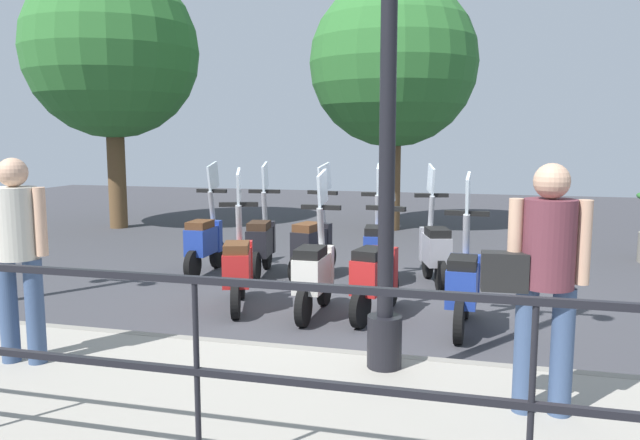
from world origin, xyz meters
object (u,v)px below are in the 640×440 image
(pedestrian_distant, at_px, (17,245))
(tree_distant, at_px, (393,64))
(pedestrian_with_bag, at_px, (544,270))
(tree_large, at_px, (111,52))
(scooter_far_4, at_px, (205,239))
(scooter_far_1, at_px, (376,246))
(scooter_far_3, at_px, (261,240))
(scooter_near_0, at_px, (463,282))
(scooter_near_1, at_px, (376,272))
(lamp_post_near, at_px, (387,138))
(scooter_near_3, at_px, (238,265))
(scooter_far_0, at_px, (435,248))
(scooter_near_2, at_px, (314,271))
(scooter_far_2, at_px, (313,242))

(pedestrian_distant, relative_size, tree_distant, 0.32)
(pedestrian_with_bag, relative_size, tree_large, 0.30)
(scooter_far_4, bearing_deg, tree_large, 44.33)
(scooter_far_1, relative_size, scooter_far_3, 1.00)
(pedestrian_distant, height_order, scooter_far_4, pedestrian_distant)
(scooter_far_4, bearing_deg, scooter_near_0, -116.62)
(scooter_near_1, height_order, scooter_far_3, same)
(scooter_far_3, relative_size, scooter_far_4, 1.00)
(pedestrian_with_bag, bearing_deg, lamp_post_near, 60.11)
(scooter_near_3, bearing_deg, pedestrian_with_bag, -145.47)
(pedestrian_distant, relative_size, scooter_far_0, 1.03)
(scooter_far_1, bearing_deg, scooter_near_2, 160.41)
(scooter_near_0, height_order, scooter_near_1, same)
(tree_large, height_order, scooter_far_0, tree_large)
(scooter_far_2, bearing_deg, scooter_near_3, 179.07)
(scooter_far_2, distance_m, scooter_far_3, 0.73)
(scooter_far_0, bearing_deg, lamp_post_near, 161.79)
(scooter_near_2, relative_size, scooter_far_3, 1.00)
(scooter_near_2, bearing_deg, scooter_far_0, -33.48)
(scooter_far_1, distance_m, scooter_far_2, 0.87)
(pedestrian_distant, height_order, scooter_far_0, pedestrian_distant)
(pedestrian_with_bag, bearing_deg, scooter_near_0, 11.58)
(scooter_near_3, height_order, scooter_far_0, same)
(pedestrian_with_bag, relative_size, scooter_far_2, 1.03)
(tree_large, xyz_separation_m, scooter_near_1, (-5.05, -6.23, -3.08))
(scooter_near_3, bearing_deg, scooter_far_4, 18.33)
(pedestrian_distant, height_order, scooter_near_2, pedestrian_distant)
(tree_distant, height_order, scooter_near_2, tree_distant)
(scooter_near_0, distance_m, scooter_far_0, 1.86)
(scooter_near_3, distance_m, scooter_far_2, 1.70)
(tree_large, relative_size, scooter_far_1, 3.46)
(pedestrian_with_bag, height_order, scooter_far_3, pedestrian_with_bag)
(tree_large, relative_size, scooter_far_4, 3.46)
(scooter_far_4, bearing_deg, lamp_post_near, -138.23)
(scooter_near_0, relative_size, scooter_far_0, 1.00)
(lamp_post_near, bearing_deg, tree_large, 44.05)
(scooter_far_1, relative_size, scooter_far_4, 1.00)
(scooter_far_1, bearing_deg, pedestrian_with_bag, -162.66)
(scooter_near_2, bearing_deg, scooter_far_1, -12.88)
(lamp_post_near, xyz_separation_m, scooter_far_0, (3.36, -0.13, -1.40))
(tree_large, distance_m, scooter_far_0, 8.17)
(pedestrian_distant, relative_size, scooter_far_2, 1.03)
(scooter_far_0, bearing_deg, scooter_far_4, 76.25)
(pedestrian_with_bag, xyz_separation_m, scooter_near_3, (2.29, 2.96, -0.60))
(tree_large, relative_size, scooter_near_3, 3.46)
(scooter_far_0, distance_m, scooter_far_3, 2.33)
(pedestrian_distant, distance_m, scooter_far_2, 4.22)
(scooter_far_4, bearing_deg, scooter_far_1, -89.05)
(scooter_near_3, bearing_deg, scooter_far_3, -6.83)
(scooter_near_0, distance_m, scooter_far_3, 3.29)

